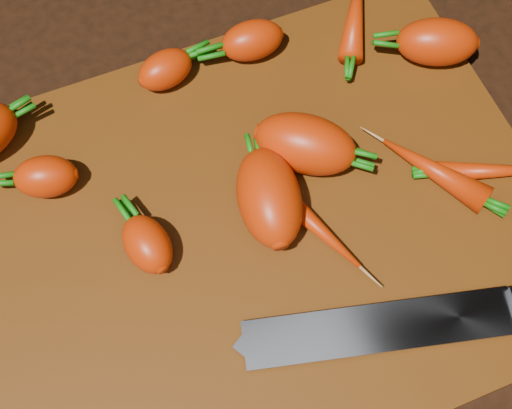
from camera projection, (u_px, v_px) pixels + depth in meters
name	position (u px, v px, depth m)	size (l,w,h in m)	color
ground	(260.00, 231.00, 0.63)	(2.00, 2.00, 0.01)	black
cutting_board	(260.00, 226.00, 0.62)	(0.50, 0.40, 0.01)	#5A2C08
carrot_1	(46.00, 177.00, 0.61)	(0.05, 0.04, 0.04)	#C42801
carrot_2	(306.00, 144.00, 0.62)	(0.09, 0.05, 0.05)	#C42801
carrot_3	(269.00, 198.00, 0.59)	(0.09, 0.05, 0.05)	#C42801
carrot_4	(252.00, 40.00, 0.67)	(0.06, 0.04, 0.04)	#C42801
carrot_5	(165.00, 70.00, 0.66)	(0.05, 0.04, 0.04)	#C42801
carrot_6	(437.00, 42.00, 0.67)	(0.08, 0.05, 0.05)	#C42801
carrot_7	(356.00, 11.00, 0.70)	(0.12, 0.02, 0.02)	#C42801
carrot_8	(500.00, 171.00, 0.62)	(0.11, 0.02, 0.02)	#C42801
carrot_9	(434.00, 170.00, 0.62)	(0.10, 0.03, 0.03)	#C42801
carrot_10	(147.00, 244.00, 0.58)	(0.05, 0.04, 0.04)	#C42801
carrot_11	(310.00, 220.00, 0.60)	(0.12, 0.02, 0.02)	#C42801
knife	(407.00, 324.00, 0.57)	(0.35, 0.12, 0.02)	gray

